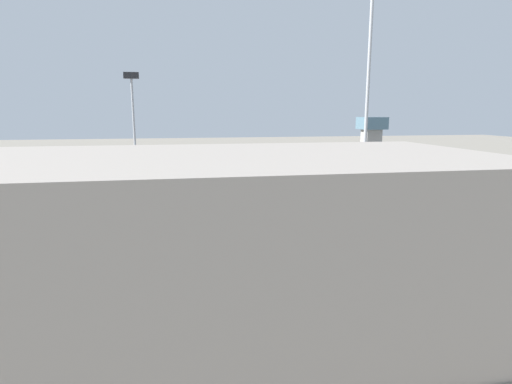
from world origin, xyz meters
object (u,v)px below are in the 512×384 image
at_px(train_on_track_5, 310,207).
at_px(train_on_track_3, 407,192).
at_px(light_mast_0, 133,116).
at_px(control_tower, 371,142).
at_px(light_mast_1, 368,81).
at_px(signal_gantry, 294,163).
at_px(maintenance_shed, 134,247).
at_px(train_on_track_2, 457,183).
at_px(train_on_track_0, 297,179).

bearing_deg(train_on_track_5, train_on_track_3, -154.70).
relative_size(light_mast_0, control_tower, 1.58).
relative_size(train_on_track_3, light_mast_0, 0.42).
height_order(light_mast_1, signal_gantry, light_mast_1).
distance_m(signal_gantry, maintenance_shed, 44.49).
xyz_separation_m(signal_gantry, maintenance_shed, (22.66, 38.27, -1.01)).
bearing_deg(train_on_track_2, train_on_track_3, 20.39).
bearing_deg(train_on_track_3, control_tower, -104.40).
bearing_deg(train_on_track_5, train_on_track_0, -101.80).
distance_m(light_mast_1, maintenance_shed, 38.57).
bearing_deg(control_tower, light_mast_1, 63.02).
height_order(train_on_track_0, light_mast_1, light_mast_1).
height_order(signal_gantry, maintenance_shed, maintenance_shed).
xyz_separation_m(light_mast_0, light_mast_1, (-33.34, 31.26, 4.76)).
relative_size(signal_gantry, control_tower, 2.01).
height_order(train_on_track_3, train_on_track_5, same).
xyz_separation_m(train_on_track_0, maintenance_shed, (26.95, 50.77, 3.95)).
bearing_deg(train_on_track_3, train_on_track_2, -159.61).
relative_size(light_mast_1, maintenance_shed, 0.60).
bearing_deg(light_mast_0, signal_gantry, 150.77).
bearing_deg(train_on_track_0, light_mast_1, 92.50).
xyz_separation_m(maintenance_shed, control_tower, (-51.02, -67.42, 2.13)).
relative_size(train_on_track_0, train_on_track_2, 2.54).
height_order(light_mast_0, maintenance_shed, light_mast_0).
relative_size(signal_gantry, maintenance_shed, 0.56).
distance_m(train_on_track_3, light_mast_1, 26.69).
relative_size(train_on_track_5, control_tower, 8.01).
xyz_separation_m(light_mast_0, maintenance_shed, (-5.15, 53.84, -8.80)).
bearing_deg(light_mast_0, train_on_track_2, 168.00).
height_order(train_on_track_0, signal_gantry, signal_gantry).
height_order(train_on_track_3, maintenance_shed, maintenance_shed).
xyz_separation_m(train_on_track_0, light_mast_1, (-1.23, 28.20, 17.51)).
bearing_deg(maintenance_shed, train_on_track_3, -140.17).
distance_m(train_on_track_2, signal_gantry, 34.13).
relative_size(train_on_track_0, light_mast_0, 5.08).
bearing_deg(train_on_track_3, light_mast_0, -20.61).
distance_m(train_on_track_2, control_tower, 27.84).
bearing_deg(light_mast_0, train_on_track_0, 174.55).
bearing_deg(train_on_track_2, control_tower, -78.70).
height_order(train_on_track_3, light_mast_1, light_mast_1).
bearing_deg(signal_gantry, light_mast_1, 109.38).
height_order(train_on_track_5, maintenance_shed, maintenance_shed).
xyz_separation_m(train_on_track_3, signal_gantry, (20.23, -2.50, 5.40)).
relative_size(train_on_track_3, train_on_track_5, 0.08).
distance_m(train_on_track_5, train_on_track_2, 37.72).
bearing_deg(train_on_track_5, light_mast_1, 153.63).
bearing_deg(train_on_track_5, light_mast_0, -46.23).
relative_size(train_on_track_2, light_mast_1, 1.46).
distance_m(train_on_track_3, maintenance_shed, 56.02).
relative_size(train_on_track_3, train_on_track_0, 0.08).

